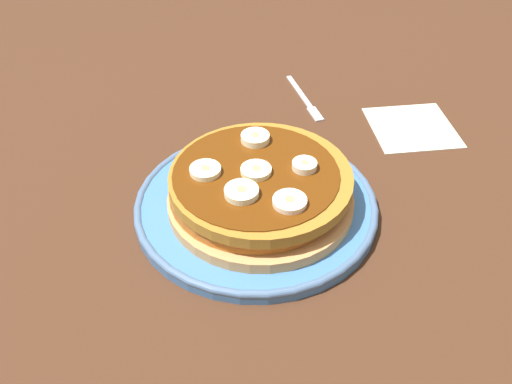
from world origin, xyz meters
TOP-DOWN VIEW (x-y plane):
  - ground_plane at (0.00, 0.00)cm, footprint 140.00×140.00cm
  - plate at (0.00, 0.00)cm, footprint 27.24×27.24cm
  - pancake_stack at (0.01, -0.38)cm, footprint 20.98×20.50cm
  - banana_slice_0 at (0.44, -0.48)cm, footprint 3.34×3.34cm
  - banana_slice_1 at (5.84, 0.75)cm, footprint 3.32×3.32cm
  - banana_slice_2 at (-3.80, 1.06)cm, footprint 3.57×3.57cm
  - banana_slice_3 at (1.33, -5.12)cm, footprint 2.72×2.72cm
  - banana_slice_4 at (-0.60, 5.40)cm, footprint 3.39×3.39cm
  - banana_slice_5 at (-4.64, -3.92)cm, footprint 3.50×3.50cm
  - napkin at (18.82, -19.27)cm, footprint 13.31×13.31cm
  - fork at (24.20, -4.52)cm, footprint 12.32×6.06cm

SIDE VIEW (x-z plane):
  - ground_plane at x=0.00cm, z-range -3.00..0.00cm
  - napkin at x=18.82cm, z-range 0.00..0.30cm
  - fork at x=24.20cm, z-range 0.00..0.50cm
  - plate at x=0.00cm, z-range 0.06..1.59cm
  - pancake_stack at x=0.01cm, z-range 1.24..5.35cm
  - banana_slice_0 at x=0.44cm, z-range 5.19..6.00cm
  - banana_slice_5 at x=-4.64cm, z-range 5.19..6.03cm
  - banana_slice_4 at x=-0.60cm, z-range 5.19..6.04cm
  - banana_slice_2 at x=-3.80cm, z-range 5.19..6.16cm
  - banana_slice_3 at x=1.33cm, z-range 5.19..6.22cm
  - banana_slice_1 at x=5.84cm, z-range 5.19..6.25cm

